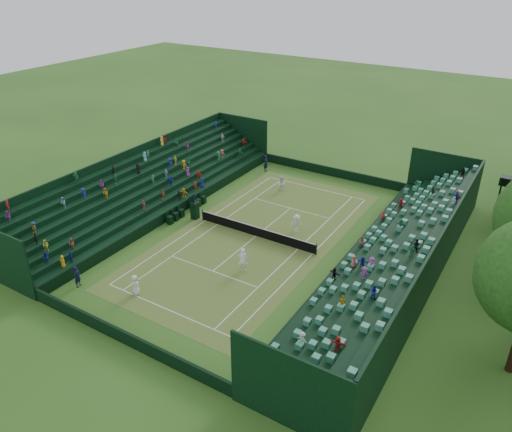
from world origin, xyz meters
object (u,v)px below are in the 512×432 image
Objects in this scene: umpire_chair at (195,208)px; player_near_west at (135,285)px; tennis_net at (256,231)px; player_far_east at (296,223)px; player_near_east at (243,260)px; player_far_west at (282,184)px.

player_near_west is at bearing -72.56° from umpire_chair.
tennis_net is 4.69× the size of umpire_chair.
player_far_east is at bearing 16.70° from umpire_chair.
umpire_chair reaches higher than player_near_east.
umpire_chair is 9.58m from player_far_east.
player_near_west is 15.35m from player_far_east.
player_near_west is at bearing 22.24° from player_near_east.
player_near_east reaches higher than player_far_east.
player_near_west is (3.63, -11.55, -0.27)m from umpire_chair.
tennis_net is at bearing -99.83° from player_near_east.
player_near_west reaches higher than tennis_net.
umpire_chair reaches higher than player_far_east.
player_far_west is (-4.64, 14.51, -0.18)m from player_near_east.
player_far_east is at bearing 45.61° from tennis_net.
player_far_west is (3.92, 9.53, -0.23)m from umpire_chair.
umpire_chair is 1.49× the size of player_far_east.
player_near_west is at bearing -154.73° from player_far_east.
player_near_west is 8.23m from player_near_east.
tennis_net is at bearing 1.07° from umpire_chair.
player_far_west is (-2.68, 9.41, 0.30)m from tennis_net.
player_near_east reaches higher than tennis_net.
player_far_east is (0.61, 7.73, -0.18)m from player_near_east.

